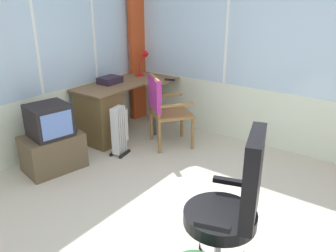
{
  "coord_description": "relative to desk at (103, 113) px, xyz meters",
  "views": [
    {
      "loc": [
        -1.91,
        -1.3,
        1.94
      ],
      "look_at": [
        0.9,
        0.74,
        0.56
      ],
      "focal_mm": 36.69,
      "sensor_mm": 36.0,
      "label": 1
    }
  ],
  "objects": [
    {
      "name": "desk",
      "position": [
        0.0,
        0.0,
        0.0
      ],
      "size": [
        1.42,
        0.8,
        0.74
      ],
      "color": "brown",
      "rests_on": "ground"
    },
    {
      "name": "tv_remote",
      "position": [
        0.89,
        -0.48,
        0.35
      ],
      "size": [
        0.09,
        0.16,
        0.02
      ],
      "primitive_type": "cube",
      "rotation": [
        0.0,
        0.0,
        0.29
      ],
      "color": "black",
      "rests_on": "desk"
    },
    {
      "name": "curtain_corner",
      "position": [
        1.04,
        0.23,
        0.92
      ],
      "size": [
        0.33,
        0.11,
        2.65
      ],
      "primitive_type": "cube",
      "rotation": [
        0.0,
        0.0,
        -0.13
      ],
      "color": "#BB441E",
      "rests_on": "ground"
    },
    {
      "name": "paper_tray",
      "position": [
        0.27,
        0.1,
        0.38
      ],
      "size": [
        0.31,
        0.24,
        0.09
      ],
      "primitive_type": "cube",
      "rotation": [
        0.0,
        0.0,
        0.02
      ],
      "color": "#2C2032",
      "rests_on": "desk"
    },
    {
      "name": "wooden_armchair",
      "position": [
        0.34,
        -0.74,
        0.19
      ],
      "size": [
        0.67,
        0.67,
        0.94
      ],
      "color": "olive",
      "rests_on": "ground"
    },
    {
      "name": "desk_lamp",
      "position": [
        0.93,
        0.01,
        0.59
      ],
      "size": [
        0.23,
        0.2,
        0.38
      ],
      "color": "red",
      "rests_on": "desk"
    },
    {
      "name": "east_window_panel",
      "position": [
        1.17,
        -1.97,
        0.97
      ],
      "size": [
        0.07,
        4.58,
        2.75
      ],
      "color": "silver",
      "rests_on": "ground"
    },
    {
      "name": "tv_on_stand",
      "position": [
        -0.9,
        -0.12,
        -0.06
      ],
      "size": [
        0.71,
        0.56,
        0.78
      ],
      "color": "brown",
      "rests_on": "ground"
    },
    {
      "name": "ground",
      "position": [
        -1.08,
        -1.97,
        -0.43
      ],
      "size": [
        5.44,
        5.58,
        0.06
      ],
      "primitive_type": "cube",
      "color": "beige"
    },
    {
      "name": "space_heater",
      "position": [
        -0.16,
        -0.47,
        -0.08
      ],
      "size": [
        0.28,
        0.21,
        0.63
      ],
      "color": "silver",
      "rests_on": "ground"
    },
    {
      "name": "office_chair",
      "position": [
        -1.2,
        -2.5,
        0.24
      ],
      "size": [
        0.63,
        0.56,
        1.14
      ],
      "color": "#B7B7BF",
      "rests_on": "ground"
    }
  ]
}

